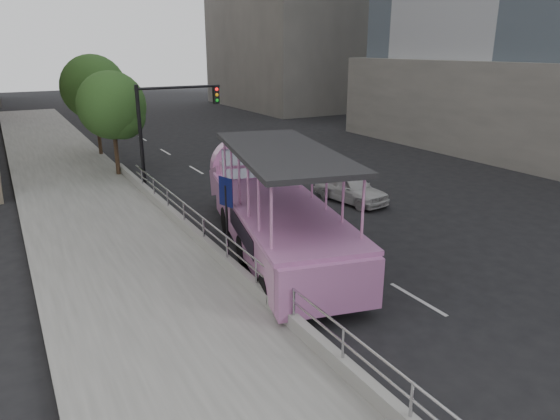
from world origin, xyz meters
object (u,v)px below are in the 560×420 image
object	(u,v)px
street_tree_far	(96,90)
traffic_signal	(164,120)
car	(351,188)
parking_sign	(226,211)
street_tree_near	(114,108)
duck_boat	(270,208)

from	to	relation	value
street_tree_far	traffic_signal	bearing A→B (deg)	-81.57
car	parking_sign	bearing A→B (deg)	-164.31
parking_sign	street_tree_far	distance (m)	19.09
car	street_tree_near	distance (m)	12.97
duck_boat	traffic_signal	bearing A→B (deg)	96.21
duck_boat	parking_sign	size ratio (longest dim) A/B	4.05
street_tree_near	parking_sign	bearing A→B (deg)	-87.21
car	street_tree_near	world-z (taller)	street_tree_near
parking_sign	duck_boat	bearing A→B (deg)	18.12
traffic_signal	street_tree_near	bearing A→B (deg)	114.98
duck_boat	street_tree_far	bearing A→B (deg)	97.36
traffic_signal	street_tree_far	distance (m)	9.57
duck_boat	street_tree_near	xyz separation A→B (m)	(-2.56, 12.29, 2.40)
car	street_tree_far	size ratio (longest dim) A/B	0.59
street_tree_near	street_tree_far	world-z (taller)	street_tree_far
car	traffic_signal	size ratio (longest dim) A/B	0.73
traffic_signal	street_tree_near	world-z (taller)	street_tree_near
traffic_signal	street_tree_near	size ratio (longest dim) A/B	0.91
traffic_signal	duck_boat	bearing A→B (deg)	-83.79
parking_sign	traffic_signal	bearing A→B (deg)	84.19
car	parking_sign	distance (m)	8.55
duck_boat	street_tree_far	distance (m)	18.67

